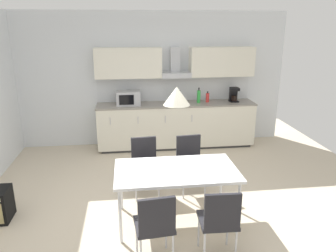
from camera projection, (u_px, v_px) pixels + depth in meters
name	position (u px, v px, depth m)	size (l,w,h in m)	color
ground_plane	(155.00, 212.00, 4.56)	(7.59, 8.54, 0.02)	beige
wall_back	(142.00, 80.00, 6.89)	(6.07, 0.10, 2.77)	silver
kitchen_counter	(176.00, 125.00, 6.91)	(3.26, 0.63, 0.93)	#333333
backsplash_tile	(174.00, 89.00, 6.97)	(3.24, 0.02, 0.50)	silver
upper_wall_cabinets	(176.00, 63.00, 6.65)	(3.24, 0.40, 0.59)	silver
microwave	(128.00, 98.00, 6.61)	(0.48, 0.35, 0.28)	#ADADB2
coffee_maker	(234.00, 94.00, 6.89)	(0.18, 0.19, 0.30)	black
bottle_red	(207.00, 97.00, 6.86)	(0.07, 0.07, 0.23)	red
bottle_white	(174.00, 99.00, 6.68)	(0.06, 0.06, 0.25)	white
bottle_brown	(179.00, 98.00, 6.70)	(0.07, 0.07, 0.28)	brown
bottle_green	(199.00, 96.00, 6.79)	(0.07, 0.07, 0.31)	green
dining_table	(176.00, 172.00, 4.16)	(1.55, 0.87, 0.74)	white
chair_near_right	(220.00, 218.00, 3.47)	(0.41, 0.41, 0.87)	black
chair_near_left	(155.00, 223.00, 3.39)	(0.44, 0.44, 0.87)	black
chair_far_right	(190.00, 158.00, 5.02)	(0.44, 0.44, 0.87)	black
chair_far_left	(145.00, 160.00, 4.94)	(0.43, 0.43, 0.87)	black
pendant_lamp	(177.00, 96.00, 3.86)	(0.32, 0.32, 0.22)	silver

